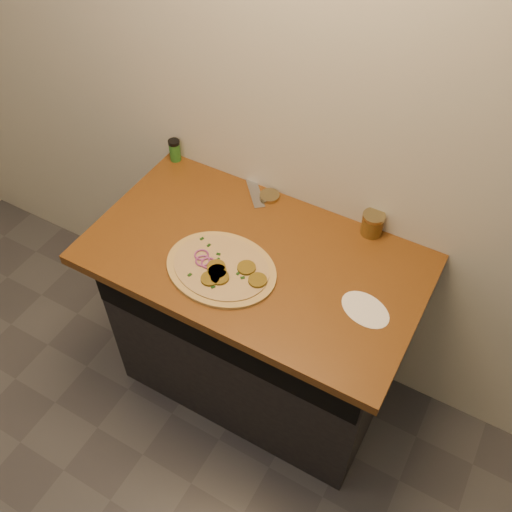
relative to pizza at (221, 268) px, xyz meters
The scene contains 8 objects.
cabinet 0.51m from the pizza, 67.26° to the left, with size 1.10×0.60×0.86m, color black.
countertop 0.14m from the pizza, 62.51° to the left, with size 1.20×0.70×0.04m, color brown.
pizza is the anchor object (origin of this frame).
chefs_knife 0.50m from the pizza, 108.54° to the left, with size 0.24×0.26×0.02m.
mason_jar_lid 0.41m from the pizza, 94.56° to the left, with size 0.08×0.08×0.02m, color #988758.
salsa_jar 0.57m from the pizza, 48.08° to the left, with size 0.08×0.08×0.09m.
spice_shaker 0.65m from the pizza, 138.84° to the left, with size 0.05×0.05×0.10m.
flour_spill 0.50m from the pizza, ahead, with size 0.18×0.18×0.00m, color white.
Camera 1 is at (0.67, 0.24, 2.39)m, focal length 40.00 mm.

